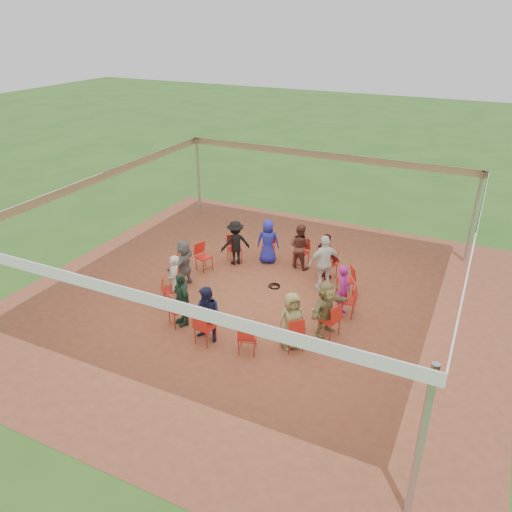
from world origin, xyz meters
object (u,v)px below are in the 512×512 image
at_px(chair_1, 347,301).
at_px(person_seated_9, 208,315).
at_px(chair_0, 329,320).
at_px(person_seated_1, 343,291).
at_px(chair_10, 178,310).
at_px(chair_2, 345,281).
at_px(person_seated_10, 292,321).
at_px(person_seated_0, 326,308).
at_px(person_seated_8, 182,299).
at_px(chair_4, 301,253).
at_px(laptop, 321,308).
at_px(chair_6, 235,249).
at_px(person_seated_7, 174,280).
at_px(cable_coil, 275,286).
at_px(chair_7, 204,257).
at_px(chair_13, 293,333).
at_px(person_seated_3, 300,246).
at_px(chair_9, 171,289).
at_px(person_seated_2, 326,257).
at_px(chair_3, 328,264).
at_px(chair_11, 205,327).
at_px(person_seated_4, 268,241).
at_px(person_seated_5, 235,243).
at_px(chair_8, 181,271).
at_px(person_seated_6, 184,263).
at_px(chair_5, 268,248).
at_px(chair_12, 247,336).

distance_m(chair_1, person_seated_9, 3.74).
distance_m(chair_0, person_seated_1, 1.10).
relative_size(chair_10, person_seated_1, 0.62).
distance_m(chair_2, person_seated_10, 2.99).
xyz_separation_m(person_seated_0, person_seated_8, (-3.44, -1.16, 0.00)).
height_order(chair_4, laptop, chair_4).
distance_m(chair_6, person_seated_7, 2.99).
bearing_deg(cable_coil, chair_7, 179.33).
height_order(chair_13, person_seated_3, person_seated_3).
distance_m(chair_9, person_seated_2, 4.66).
bearing_deg(chair_1, person_seated_9, 127.42).
bearing_deg(person_seated_1, chair_2, 6.56).
bearing_deg(chair_13, chair_2, 38.57).
distance_m(person_seated_7, person_seated_9, 2.02).
relative_size(person_seated_3, person_seated_10, 1.00).
xyz_separation_m(chair_3, chair_10, (-2.65, -4.11, 0.00)).
xyz_separation_m(chair_4, person_seated_7, (-2.28, -3.64, 0.28)).
bearing_deg(chair_11, chair_2, 64.29).
bearing_deg(person_seated_4, chair_6, 6.56).
bearing_deg(person_seated_5, person_seated_10, 90.00).
distance_m(chair_8, chair_13, 4.40).
bearing_deg(chair_2, chair_9, 90.00).
distance_m(person_seated_6, laptop, 4.37).
relative_size(person_seated_1, person_seated_2, 1.00).
height_order(person_seated_2, person_seated_7, same).
xyz_separation_m(chair_1, chair_5, (-3.21, 2.07, 0.00)).
height_order(person_seated_0, person_seated_9, same).
relative_size(chair_7, person_seated_7, 0.62).
distance_m(chair_10, person_seated_0, 3.74).
xyz_separation_m(chair_4, chair_9, (-2.38, -3.70, 0.00)).
distance_m(chair_3, chair_6, 3.05).
relative_size(chair_0, person_seated_2, 0.62).
distance_m(person_seated_8, cable_coil, 3.16).
xyz_separation_m(chair_9, chair_12, (2.86, -1.04, 0.00)).
height_order(chair_12, cable_coil, chair_12).
xyz_separation_m(chair_4, chair_13, (1.41, -4.17, 0.00)).
bearing_deg(person_seated_8, person_seated_1, 64.29).
bearing_deg(chair_7, person_seated_1, 102.53).
bearing_deg(chair_12, chair_0, 25.71).
xyz_separation_m(chair_8, chair_10, (1.11, -1.81, 0.00)).
height_order(chair_7, chair_13, same).
bearing_deg(person_seated_5, chair_4, 157.28).
bearing_deg(person_seated_5, person_seated_9, 64.29).
bearing_deg(chair_12, person_seated_4, 90.00).
distance_m(person_seated_9, laptop, 2.80).
xyz_separation_m(chair_4, person_seated_1, (2.01, -2.19, 0.28)).
relative_size(chair_12, person_seated_3, 0.62).
xyz_separation_m(chair_7, person_seated_3, (2.58, 1.47, 0.28)).
xyz_separation_m(chair_13, cable_coil, (-1.60, 2.55, -0.43)).
distance_m(chair_0, chair_11, 3.05).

